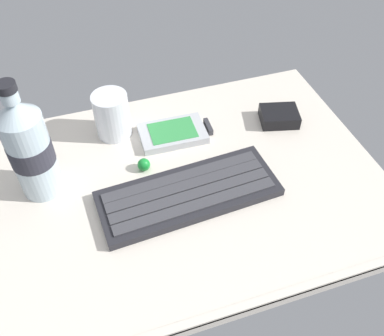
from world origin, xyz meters
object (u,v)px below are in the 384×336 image
Objects in this scene: keyboard at (189,193)px; trackball_mouse at (144,165)px; handheld_device at (176,133)px; juice_cup at (112,117)px; water_bottle at (30,148)px; charger_block at (279,116)px.

keyboard is 13.47× the size of trackball_mouse.
juice_cup is (-10.67, 4.30, 3.18)cm from handheld_device.
handheld_device is (2.26, 14.66, -0.08)cm from keyboard.
handheld_device is 10.05cm from trackball_mouse.
keyboard is 3.49× the size of juice_cup.
trackball_mouse is at bearing -3.84° from water_bottle.
trackball_mouse is at bearing -171.13° from charger_block.
charger_block is 3.18× the size of trackball_mouse.
keyboard is at bearing -98.78° from handheld_device.
water_bottle is at bearing -144.79° from juice_cup.
charger_block is (44.25, 3.17, -7.81)cm from water_bottle.
keyboard is at bearing -22.78° from water_bottle.
trackball_mouse is (16.72, -1.12, -7.91)cm from water_bottle.
keyboard is 9.79cm from trackball_mouse.
trackball_mouse is (-5.40, 8.16, 0.29)cm from keyboard.
handheld_device is 1.53× the size of juice_cup.
charger_block is at bearing 4.10° from water_bottle.
handheld_device is 26.30cm from water_bottle.
handheld_device is at bearing 12.43° from water_bottle.
handheld_device is at bearing 40.29° from trackball_mouse.
handheld_device is 1.86× the size of charger_block.
water_bottle is (-13.71, -9.68, 5.10)cm from juice_cup.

